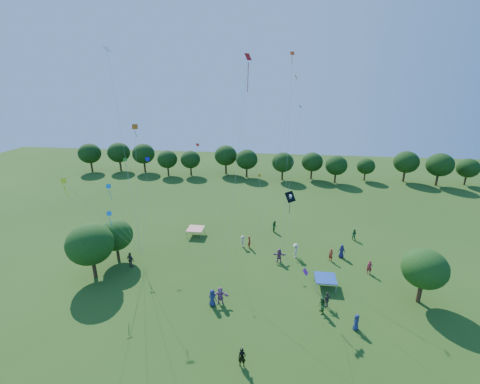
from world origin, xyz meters
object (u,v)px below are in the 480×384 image
near_tree_north (115,235)px  red_high_kite (245,94)px  tent_red_stripe (196,229)px  tent_blue (325,278)px  near_tree_west (90,244)px  near_tree_east (425,269)px  pirate_kite (290,198)px  man_in_black (242,358)px

near_tree_north → red_high_kite: 22.27m
tent_red_stripe → tent_blue: size_ratio=1.00×
near_tree_west → near_tree_east: 34.26m
near_tree_west → near_tree_north: near_tree_west is taller
tent_red_stripe → pirate_kite: pirate_kite is taller
near_tree_east → man_in_black: bearing=-149.4°
man_in_black → near_tree_north: bearing=137.2°
tent_red_stripe → tent_blue: same height
tent_red_stripe → man_in_black: (9.17, -20.96, -0.21)m
near_tree_east → tent_red_stripe: 28.14m
near_tree_east → tent_red_stripe: bearing=156.4°
near_tree_west → man_in_black: bearing=-28.6°
near_tree_east → tent_blue: (-8.93, 1.35, -2.76)m
tent_blue → red_high_kite: (-9.30, 4.90, 18.42)m
red_high_kite → near_tree_west: bearing=-158.4°
tent_red_stripe → man_in_black: man_in_black is taller
tent_blue → near_tree_east: bearing=-8.6°
near_tree_east → pirate_kite: pirate_kite is taller
near_tree_west → man_in_black: 20.49m
tent_blue → red_high_kite: red_high_kite is taller
tent_red_stripe → near_tree_west: bearing=-127.3°
near_tree_west → near_tree_east: (34.26, 0.08, -0.33)m
near_tree_north → tent_red_stripe: (7.74, 7.56, -2.34)m
man_in_black → near_tree_west: bearing=147.0°
tent_red_stripe → man_in_black: size_ratio=1.34×
near_tree_north → man_in_black: (16.90, -13.40, -2.55)m
near_tree_north → man_in_black: 21.72m
tent_blue → man_in_black: man_in_black is taller
near_tree_east → pirate_kite: bearing=172.4°
near_tree_north → man_in_black: size_ratio=3.18×
near_tree_north → tent_blue: bearing=-5.3°
tent_red_stripe → red_high_kite: red_high_kite is taller
man_in_black → pirate_kite: size_ratio=0.18×
near_tree_east → man_in_black: (-16.50, -9.76, -2.97)m
near_tree_west → man_in_black: size_ratio=3.88×
tent_blue → man_in_black: 13.45m
pirate_kite → tent_red_stripe: bearing=143.1°
near_tree_north → red_high_kite: (15.18, 2.62, 16.08)m
tent_red_stripe → pirate_kite: (12.60, -9.46, 8.72)m
tent_blue → man_in_black: (-7.58, -11.11, -0.21)m
tent_red_stripe → near_tree_east: bearing=-23.6°
near_tree_east → near_tree_west: bearing=-179.9°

